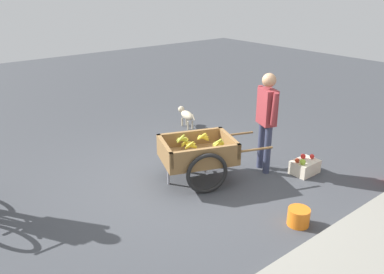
# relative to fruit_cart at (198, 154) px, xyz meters

# --- Properties ---
(ground_plane) EXTENTS (24.00, 24.00, 0.00)m
(ground_plane) POSITION_rel_fruit_cart_xyz_m (0.18, -0.01, -0.44)
(ground_plane) COLOR #3D3F44
(fruit_cart) EXTENTS (1.81, 1.30, 0.72)m
(fruit_cart) POSITION_rel_fruit_cart_xyz_m (0.00, 0.00, 0.00)
(fruit_cart) COLOR olive
(fruit_cart) RESTS_ON ground
(vendor_person) EXTENTS (0.31, 0.54, 1.63)m
(vendor_person) POSITION_rel_fruit_cart_xyz_m (-1.07, 0.41, 0.54)
(vendor_person) COLOR #333851
(vendor_person) RESTS_ON ground
(dog) EXTENTS (0.25, 0.67, 0.40)m
(dog) POSITION_rel_fruit_cart_xyz_m (-1.36, -2.03, -0.17)
(dog) COLOR beige
(dog) RESTS_ON ground
(plastic_bucket) EXTENTS (0.28, 0.28, 0.23)m
(plastic_bucket) POSITION_rel_fruit_cart_xyz_m (-0.22, 1.77, -0.32)
(plastic_bucket) COLOR orange
(plastic_bucket) RESTS_ON ground
(apple_crate) EXTENTS (0.44, 0.32, 0.32)m
(apple_crate) POSITION_rel_fruit_cart_xyz_m (-1.50, 0.92, -0.32)
(apple_crate) COLOR beige
(apple_crate) RESTS_ON ground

